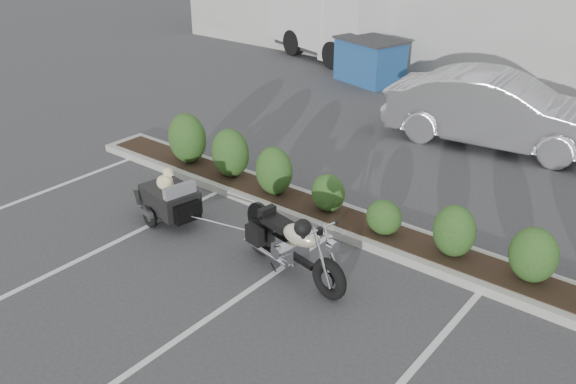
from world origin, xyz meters
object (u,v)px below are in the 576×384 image
Objects in this scene: motorcycle at (292,246)px; pet_trailer at (169,198)px; sedan at (498,110)px; dumpster at (370,60)px; delivery_truck at (321,9)px.

motorcycle reaches higher than pet_trailer.
sedan is 2.17× the size of dumpster.
dumpster is (-1.98, 9.94, 0.23)m from pet_trailer.
motorcycle is 0.95× the size of dumpster.
delivery_truck is at bearing 162.29° from dumpster.
pet_trailer is 0.77× the size of dumpster.
motorcycle is at bearing -49.08° from dumpster.
delivery_truck is (-5.51, 12.24, 1.11)m from pet_trailer.
delivery_truck reaches higher than dumpster.
pet_trailer is 0.36× the size of sedan.
sedan is (3.12, 7.19, 0.39)m from pet_trailer.
sedan is at bearing 77.56° from pet_trailer.
motorcycle is 0.30× the size of delivery_truck.
pet_trailer is at bearing -169.48° from motorcycle.
delivery_truck is (-8.29, 12.27, 1.04)m from motorcycle.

